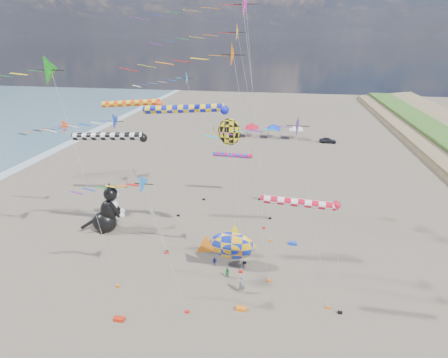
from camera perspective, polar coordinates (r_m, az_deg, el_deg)
ground at (r=29.49m, az=-6.06°, el=-25.55°), size 260.00×260.00×0.00m
delta_kite_0 at (r=46.66m, az=-8.54°, el=15.52°), size 9.56×1.77×17.78m
delta_kite_2 at (r=28.19m, az=-1.81°, el=19.01°), size 12.49×2.05×21.59m
delta_kite_3 at (r=43.79m, az=-25.92°, el=7.35°), size 9.65×1.71×13.41m
delta_kite_4 at (r=40.51m, az=1.34°, el=22.45°), size 13.34×2.19×23.37m
delta_kite_5 at (r=35.46m, az=-18.66°, el=8.40°), size 10.78×1.78×15.28m
delta_kite_6 at (r=26.82m, az=-13.61°, el=-2.18°), size 8.08×1.72×12.22m
delta_kite_7 at (r=37.96m, az=1.90°, el=26.44°), size 14.46×2.84×26.24m
delta_kite_8 at (r=30.54m, az=-27.88°, el=14.89°), size 11.91×2.49×20.69m
delta_kite_9 at (r=25.71m, az=12.59°, el=7.05°), size 9.12×1.83×16.58m
windsock_0 at (r=35.85m, az=-17.95°, el=6.55°), size 9.11×0.82×13.19m
windsock_1 at (r=27.16m, az=12.68°, el=-3.96°), size 7.32×0.68×10.46m
windsock_2 at (r=32.65m, az=-5.84°, el=11.19°), size 9.24×0.79×16.05m
windsock_3 at (r=43.10m, az=-14.39°, el=11.80°), size 8.62×0.77×14.91m
windsock_4 at (r=48.39m, az=1.67°, el=3.85°), size 6.91×0.65×6.88m
angelfish_kite at (r=33.55m, az=0.52°, el=7.51°), size 3.74×3.02×14.67m
cat_inflatable at (r=43.60m, az=-18.81°, el=-4.58°), size 4.91×3.74×5.95m
fish_inflatable at (r=35.54m, az=1.29°, el=-10.72°), size 6.19×2.95×4.78m
person_adult at (r=33.10m, az=2.93°, el=-16.82°), size 0.82×0.72×1.88m
child_green at (r=35.00m, az=0.55°, el=-15.08°), size 0.65×0.58×1.11m
child_blue at (r=36.57m, az=-1.58°, el=-13.34°), size 0.64×0.43×1.00m
kite_bag_0 at (r=31.96m, az=2.83°, el=-20.39°), size 0.90×0.44×0.30m
kite_bag_1 at (r=40.74m, az=11.15°, el=-10.29°), size 0.90×0.44×0.30m
kite_bag_2 at (r=32.25m, az=-16.73°, el=-21.06°), size 0.90×0.44×0.30m
kite_bag_3 at (r=39.84m, az=-1.23°, el=-10.63°), size 0.90×0.44×0.30m
tent_row at (r=81.19m, az=6.38°, el=8.88°), size 19.20×4.20×3.80m
parked_car at (r=80.35m, az=16.58°, el=6.08°), size 3.71×1.67×1.24m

